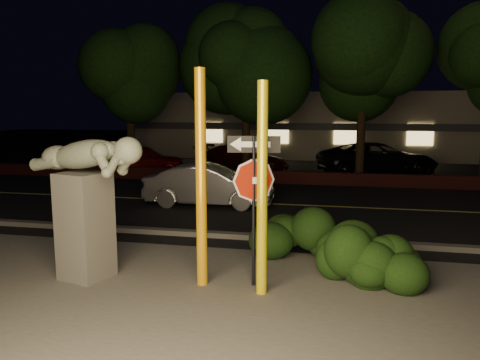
# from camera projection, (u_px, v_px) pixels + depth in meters

# --- Properties ---
(ground) EXTENTS (90.00, 90.00, 0.00)m
(ground) POSITION_uv_depth(u_px,v_px,m) (294.00, 189.00, 17.72)
(ground) COLOR black
(ground) RESTS_ON ground
(patio) EXTENTS (14.00, 6.00, 0.02)m
(patio) POSITION_uv_depth(u_px,v_px,m) (224.00, 309.00, 7.08)
(patio) COLOR #4C4944
(patio) RESTS_ON ground
(road) EXTENTS (80.00, 8.00, 0.01)m
(road) POSITION_uv_depth(u_px,v_px,m) (285.00, 205.00, 14.82)
(road) COLOR black
(road) RESTS_ON ground
(lane_marking) EXTENTS (80.00, 0.12, 0.00)m
(lane_marking) POSITION_uv_depth(u_px,v_px,m) (285.00, 204.00, 14.82)
(lane_marking) COLOR #C2B84D
(lane_marking) RESTS_ON road
(curb) EXTENTS (80.00, 0.25, 0.12)m
(curb) POSITION_uv_depth(u_px,v_px,m) (265.00, 237.00, 10.85)
(curb) COLOR #4C4944
(curb) RESTS_ON ground
(brick_wall) EXTENTS (40.00, 0.35, 0.50)m
(brick_wall) POSITION_uv_depth(u_px,v_px,m) (297.00, 178.00, 18.94)
(brick_wall) COLOR #4E1A19
(brick_wall) RESTS_ON ground
(parking_lot) EXTENTS (40.00, 12.00, 0.01)m
(parking_lot) POSITION_uv_depth(u_px,v_px,m) (307.00, 167.00, 24.49)
(parking_lot) COLOR black
(parking_lot) RESTS_ON ground
(building) EXTENTS (22.00, 10.20, 4.00)m
(building) POSITION_uv_depth(u_px,v_px,m) (316.00, 124.00, 31.92)
(building) COLOR gray
(building) RESTS_ON ground
(tree_far_a) EXTENTS (4.60, 4.60, 7.43)m
(tree_far_a) POSITION_uv_depth(u_px,v_px,m) (128.00, 58.00, 21.46)
(tree_far_a) COLOR black
(tree_far_a) RESTS_ON ground
(tree_far_b) EXTENTS (5.20, 5.20, 8.41)m
(tree_far_b) POSITION_uv_depth(u_px,v_px,m) (246.00, 39.00, 20.42)
(tree_far_b) COLOR black
(tree_far_b) RESTS_ON ground
(tree_far_c) EXTENTS (4.80, 4.80, 7.84)m
(tree_far_c) POSITION_uv_depth(u_px,v_px,m) (364.00, 43.00, 19.07)
(tree_far_c) COLOR black
(tree_far_c) RESTS_ON ground
(yellow_pole_left) EXTENTS (0.18, 0.18, 3.67)m
(yellow_pole_left) POSITION_uv_depth(u_px,v_px,m) (201.00, 180.00, 7.80)
(yellow_pole_left) COLOR #F5A912
(yellow_pole_left) RESTS_ON ground
(yellow_pole_right) EXTENTS (0.17, 0.17, 3.45)m
(yellow_pole_right) POSITION_uv_depth(u_px,v_px,m) (262.00, 191.00, 7.42)
(yellow_pole_right) COLOR yellow
(yellow_pole_right) RESTS_ON ground
(signpost) EXTENTS (0.87, 0.16, 2.57)m
(signpost) POSITION_uv_depth(u_px,v_px,m) (254.00, 181.00, 7.75)
(signpost) COLOR black
(signpost) RESTS_ON ground
(sculpture) EXTENTS (2.39, 1.21, 2.56)m
(sculpture) POSITION_uv_depth(u_px,v_px,m) (85.00, 192.00, 8.16)
(sculpture) COLOR #4C4944
(sculpture) RESTS_ON ground
(hedge_center) EXTENTS (2.18, 1.44, 1.04)m
(hedge_center) POSITION_uv_depth(u_px,v_px,m) (304.00, 232.00, 9.57)
(hedge_center) COLOR black
(hedge_center) RESTS_ON ground
(hedge_right) EXTENTS (2.16, 1.68, 1.25)m
(hedge_right) POSITION_uv_depth(u_px,v_px,m) (358.00, 247.00, 8.18)
(hedge_right) COLOR black
(hedge_right) RESTS_ON ground
(hedge_far_right) EXTENTS (1.57, 1.30, 0.93)m
(hedge_far_right) POSITION_uv_depth(u_px,v_px,m) (380.00, 261.00, 7.89)
(hedge_far_right) COLOR black
(hedge_far_right) RESTS_ON ground
(silver_sedan) EXTENTS (4.00, 1.50, 1.31)m
(silver_sedan) POSITION_uv_depth(u_px,v_px,m) (209.00, 185.00, 14.60)
(silver_sedan) COLOR #A8A8AC
(silver_sedan) RESTS_ON ground
(parked_car_red) EXTENTS (4.29, 2.59, 1.37)m
(parked_car_red) POSITION_uv_depth(u_px,v_px,m) (142.00, 159.00, 21.85)
(parked_car_red) COLOR maroon
(parked_car_red) RESTS_ON ground
(parked_car_darkred) EXTENTS (4.87, 2.91, 1.32)m
(parked_car_darkred) POSITION_uv_depth(u_px,v_px,m) (243.00, 159.00, 22.31)
(parked_car_darkred) COLOR #3D150C
(parked_car_darkred) RESTS_ON ground
(parked_car_dark) EXTENTS (5.91, 4.19, 1.50)m
(parked_car_dark) POSITION_uv_depth(u_px,v_px,m) (377.00, 159.00, 21.39)
(parked_car_dark) COLOR black
(parked_car_dark) RESTS_ON ground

